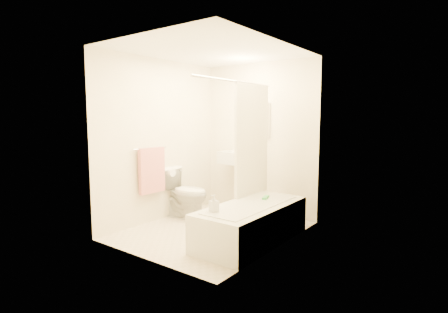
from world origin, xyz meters
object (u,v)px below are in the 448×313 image
Objects in this scene: bathtub at (252,223)px; bath_mat at (225,229)px; soap_bottle at (214,204)px; toilet at (185,193)px; sink at (239,179)px.

bath_mat is (-0.54, 0.17, -0.22)m from bathtub.
toilet is at bearing 146.29° from soap_bottle.
toilet is 1.47m from soap_bottle.
bath_mat is at bearing 162.94° from bathtub.
bathtub is 0.61m from bath_mat.
toilet is 0.95m from sink.
bathtub is (0.94, -1.09, -0.31)m from sink.
sink is 1.67× the size of bath_mat.
sink is at bearing 130.75° from bathtub.
soap_bottle is (1.22, -0.81, 0.18)m from toilet.
bathtub is at bearing -41.80° from sink.
bathtub is 8.19× the size of soap_bottle.
soap_bottle reaches higher than bathtub.
bath_mat is 3.21× the size of soap_bottle.
bath_mat is at bearing -59.19° from sink.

